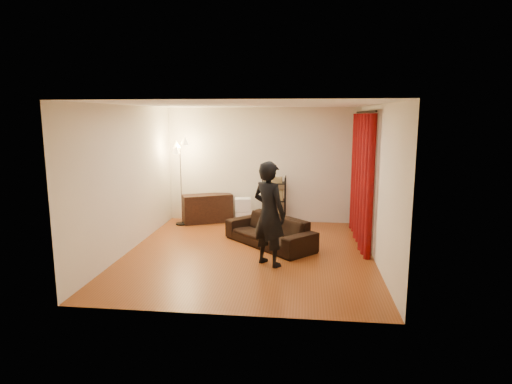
# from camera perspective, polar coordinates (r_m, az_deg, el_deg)

# --- Properties ---
(floor) EXTENTS (5.00, 5.00, 0.00)m
(floor) POSITION_cam_1_polar(r_m,az_deg,el_deg) (7.99, -0.97, -8.15)
(floor) COLOR brown
(floor) RESTS_ON ground
(ceiling) EXTENTS (5.00, 5.00, 0.00)m
(ceiling) POSITION_cam_1_polar(r_m,az_deg,el_deg) (7.59, -1.03, 11.59)
(ceiling) COLOR white
(ceiling) RESTS_ON ground
(wall_back) EXTENTS (5.00, 0.00, 5.00)m
(wall_back) POSITION_cam_1_polar(r_m,az_deg,el_deg) (10.14, 0.85, 3.58)
(wall_back) COLOR beige
(wall_back) RESTS_ON ground
(wall_front) EXTENTS (5.00, 0.00, 5.00)m
(wall_front) POSITION_cam_1_polar(r_m,az_deg,el_deg) (5.25, -4.57, -2.65)
(wall_front) COLOR beige
(wall_front) RESTS_ON ground
(wall_left) EXTENTS (0.00, 5.00, 5.00)m
(wall_left) POSITION_cam_1_polar(r_m,az_deg,el_deg) (8.27, -16.65, 1.67)
(wall_left) COLOR beige
(wall_left) RESTS_ON ground
(wall_right) EXTENTS (0.00, 5.00, 5.00)m
(wall_right) POSITION_cam_1_polar(r_m,az_deg,el_deg) (7.71, 15.82, 1.12)
(wall_right) COLOR beige
(wall_right) RESTS_ON ground
(curtain_rod) EXTENTS (0.04, 2.65, 0.04)m
(curtain_rod) POSITION_cam_1_polar(r_m,az_deg,el_deg) (8.72, 14.38, 10.31)
(curtain_rod) COLOR black
(curtain_rod) RESTS_ON wall_right
(curtain) EXTENTS (0.22, 2.65, 2.55)m
(curtain) POSITION_cam_1_polar(r_m,az_deg,el_deg) (8.81, 13.87, 1.80)
(curtain) COLOR #680503
(curtain) RESTS_ON ground
(sofa) EXTENTS (1.92, 1.90, 0.57)m
(sofa) POSITION_cam_1_polar(r_m,az_deg,el_deg) (8.39, 1.82, -5.23)
(sofa) COLOR black
(sofa) RESTS_ON ground
(person) EXTENTS (0.78, 0.73, 1.78)m
(person) POSITION_cam_1_polar(r_m,az_deg,el_deg) (7.17, 1.76, -2.92)
(person) COLOR black
(person) RESTS_ON ground
(media_cabinet) EXTENTS (1.22, 0.86, 0.67)m
(media_cabinet) POSITION_cam_1_polar(r_m,az_deg,el_deg) (10.23, -6.46, -2.19)
(media_cabinet) COLOR black
(media_cabinet) RESTS_ON ground
(storage_boxes) EXTENTS (0.40, 0.34, 0.61)m
(storage_boxes) POSITION_cam_1_polar(r_m,az_deg,el_deg) (10.04, -1.69, -2.53)
(storage_boxes) COLOR silver
(storage_boxes) RESTS_ON ground
(wire_shelf) EXTENTS (0.55, 0.41, 1.12)m
(wire_shelf) POSITION_cam_1_polar(r_m,az_deg,el_deg) (9.99, 2.44, -1.09)
(wire_shelf) COLOR black
(wire_shelf) RESTS_ON ground
(floor_lamp) EXTENTS (0.36, 0.36, 1.96)m
(floor_lamp) POSITION_cam_1_polar(r_m,az_deg,el_deg) (9.99, -9.98, 1.20)
(floor_lamp) COLOR silver
(floor_lamp) RESTS_ON ground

